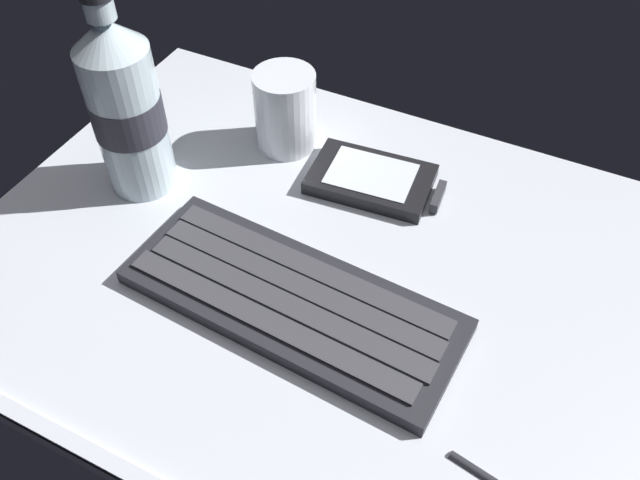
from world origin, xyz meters
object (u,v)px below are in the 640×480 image
object	(u,v)px
juice_cup	(285,113)
water_bottle	(126,107)
handheld_device	(377,181)
keyboard	(288,298)

from	to	relation	value
juice_cup	water_bottle	distance (cm)	16.19
handheld_device	water_bottle	distance (cm)	24.87
juice_cup	water_bottle	xyz separation A→B (cm)	(-10.08, -11.59, 5.10)
keyboard	juice_cup	distance (cm)	21.75
keyboard	water_bottle	bearing A→B (deg)	160.28
handheld_device	keyboard	bearing A→B (deg)	-93.44
handheld_device	water_bottle	world-z (taller)	water_bottle
keyboard	juice_cup	bearing A→B (deg)	118.61
water_bottle	juice_cup	bearing A→B (deg)	48.97
juice_cup	water_bottle	bearing A→B (deg)	-131.03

